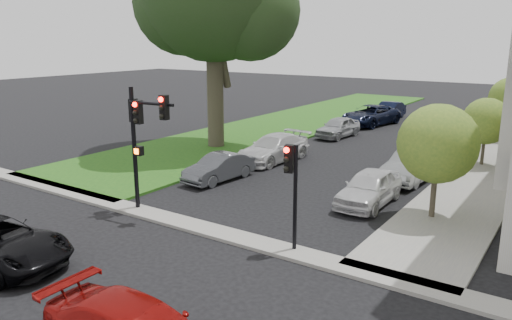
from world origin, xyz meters
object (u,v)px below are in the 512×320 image
Objects in this scene: small_tree_b at (486,121)px; car_parked_5 at (219,168)px; car_parked_6 at (274,148)px; car_parked_8 at (370,115)px; small_tree_a at (438,144)px; small_tree_c at (511,99)px; traffic_signal_main at (141,127)px; car_parked_4 at (484,116)px; car_parked_3 at (466,128)px; car_parked_0 at (369,188)px; car_parked_7 at (338,127)px; car_parked_2 at (440,144)px; car_parked_1 at (412,166)px; car_parked_9 at (389,111)px; traffic_signal_secondary at (292,178)px.

car_parked_5 is at bearing -134.79° from small_tree_b.
car_parked_5 is 0.77× the size of car_parked_6.
small_tree_a is at bearing -51.71° from car_parked_8.
small_tree_c is 25.31m from traffic_signal_main.
small_tree_a is 23.55m from car_parked_4.
small_tree_c is 1.02× the size of car_parked_3.
small_tree_c is 3.28m from car_parked_3.
car_parked_5 is at bearing -110.41° from car_parked_4.
small_tree_b reaches higher than car_parked_4.
small_tree_a is 1.04× the size of car_parked_0.
car_parked_0 is at bearing -55.69° from car_parked_7.
small_tree_c is at bearing 67.97° from car_parked_2.
small_tree_b is at bearing 50.18° from car_parked_5.
car_parked_8 reaches higher than car_parked_5.
traffic_signal_main is 0.91× the size of car_parked_2.
car_parked_7 is (0.01, 8.30, -0.04)m from car_parked_6.
car_parked_0 is at bearing -58.08° from car_parked_8.
car_parked_1 is 18.53m from car_parked_4.
car_parked_4 is 20.36m from car_parked_6.
car_parked_1 is at bearing -50.78° from car_parked_8.
small_tree_a is 1.02× the size of car_parked_9.
small_tree_b is 15.39m from traffic_signal_secondary.
traffic_signal_main is 1.08× the size of car_parked_1.
car_parked_4 is (0.28, 23.01, 0.02)m from car_parked_0.
car_parked_4 reaches higher than car_parked_9.
traffic_signal_secondary reaches higher than car_parked_6.
car_parked_3 is 0.97× the size of car_parked_9.
car_parked_2 reaches higher than car_parked_7.
car_parked_8 is at bearing 94.31° from car_parked_7.
small_tree_b is 9.81m from car_parked_0.
traffic_signal_main is 29.80m from car_parked_4.
traffic_signal_secondary is 12.15m from car_parked_6.
small_tree_b is 0.94× the size of car_parked_5.
small_tree_a reaches higher than car_parked_0.
car_parked_5 is at bearing -88.91° from car_parked_9.
small_tree_c reaches higher than car_parked_0.
car_parked_8 is (0.10, 18.95, 0.14)m from car_parked_5.
car_parked_1 reaches higher than car_parked_4.
car_parked_0 is 0.99× the size of car_parked_9.
small_tree_a is at bearing 29.55° from traffic_signal_main.
car_parked_7 is 0.73× the size of car_parked_8.
small_tree_c is at bearing 82.84° from traffic_signal_secondary.
small_tree_c reaches higher than traffic_signal_secondary.
traffic_signal_main is 0.97× the size of car_parked_6.
car_parked_5 is (-7.41, -11.11, -0.11)m from car_parked_2.
car_parked_1 is 10.91m from car_parked_7.
car_parked_2 is 6.42m from car_parked_3.
small_tree_a is 0.90× the size of traffic_signal_main.
car_parked_8 reaches higher than car_parked_3.
car_parked_8 is at bearing 117.80° from small_tree_a.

